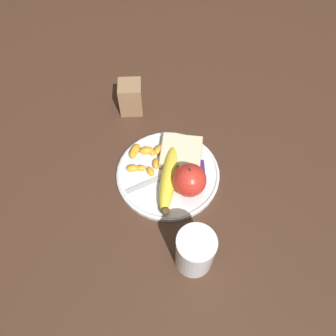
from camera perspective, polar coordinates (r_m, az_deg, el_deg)
ground_plane at (r=0.81m, az=0.00°, el=-1.23°), size 3.00×3.00×0.00m
plate at (r=0.80m, az=0.00°, el=-0.93°), size 0.25×0.25×0.01m
juice_glass at (r=0.68m, az=4.70°, el=-14.33°), size 0.08×0.08×0.11m
apple at (r=0.74m, az=3.75°, el=-2.12°), size 0.08×0.08×0.09m
banana at (r=0.77m, az=0.26°, el=-1.91°), size 0.07×0.19×0.04m
bread_slice at (r=0.82m, az=2.31°, el=2.77°), size 0.12×0.11×0.02m
fork at (r=0.79m, az=-0.48°, el=-1.37°), size 0.17×0.09×0.00m
jam_packet at (r=0.79m, az=4.66°, el=-0.38°), size 0.05×0.04×0.02m
orange_segment_0 at (r=0.83m, az=-3.78°, el=3.06°), size 0.04×0.02×0.02m
orange_segment_1 at (r=0.80m, az=-2.05°, el=0.75°), size 0.02×0.03×0.02m
orange_segment_2 at (r=0.83m, az=-1.54°, el=3.23°), size 0.04×0.04×0.02m
orange_segment_3 at (r=0.80m, az=-6.22°, el=-0.04°), size 0.03×0.02×0.02m
orange_segment_4 at (r=0.80m, az=-4.72°, el=-0.02°), size 0.03×0.02×0.01m
orange_segment_5 at (r=0.83m, az=-5.68°, el=3.23°), size 0.03×0.04×0.02m
orange_segment_6 at (r=0.82m, az=-6.09°, el=2.59°), size 0.02×0.03×0.02m
orange_segment_7 at (r=0.83m, az=-2.91°, el=2.84°), size 0.03×0.03×0.01m
orange_segment_8 at (r=0.79m, az=-3.06°, el=-0.47°), size 0.02×0.03×0.01m
condiment_caddy at (r=0.92m, az=-6.51°, el=12.14°), size 0.06×0.06×0.09m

